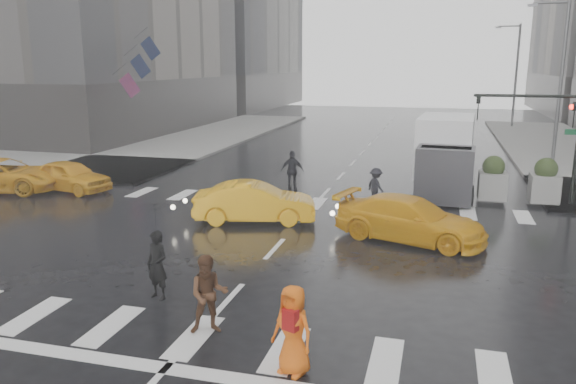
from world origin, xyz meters
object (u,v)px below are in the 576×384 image
(taxi_mid, at_px, (255,202))
(box_truck, at_px, (445,153))
(pedestrian_orange, at_px, (293,330))
(taxi_front, at_px, (69,176))
(pedestrian_brown, at_px, (209,294))
(traffic_signal_pole, at_px, (552,127))

(taxi_mid, xyz_separation_m, box_truck, (6.63, 6.86, 1.05))
(pedestrian_orange, distance_m, taxi_front, 18.30)
(pedestrian_orange, distance_m, box_truck, 16.69)
(pedestrian_brown, xyz_separation_m, box_truck, (4.83, 15.33, 0.91))
(traffic_signal_pole, bearing_deg, taxi_front, -172.69)
(pedestrian_brown, bearing_deg, pedestrian_orange, -50.55)
(traffic_signal_pole, distance_m, taxi_mid, 12.06)
(traffic_signal_pole, distance_m, taxi_front, 20.59)
(taxi_mid, bearing_deg, pedestrian_brown, 177.97)
(pedestrian_brown, bearing_deg, taxi_mid, 78.95)
(taxi_mid, relative_size, box_truck, 0.70)
(pedestrian_orange, relative_size, taxi_mid, 0.39)
(taxi_front, bearing_deg, traffic_signal_pole, -70.62)
(pedestrian_brown, bearing_deg, taxi_front, 112.96)
(traffic_signal_pole, xyz_separation_m, box_truck, (-3.95, 1.63, -1.45))
(pedestrian_brown, height_order, taxi_mid, pedestrian_brown)
(taxi_front, bearing_deg, pedestrian_orange, -119.80)
(traffic_signal_pole, relative_size, pedestrian_brown, 2.61)
(pedestrian_brown, distance_m, pedestrian_orange, 2.41)
(pedestrian_orange, bearing_deg, taxi_front, 159.28)
(pedestrian_orange, bearing_deg, taxi_mid, 133.47)
(taxi_front, height_order, taxi_mid, taxi_mid)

